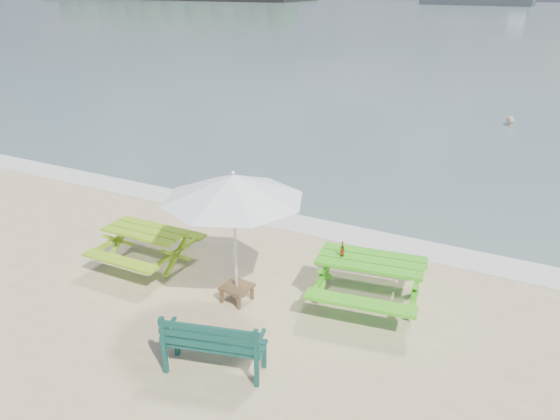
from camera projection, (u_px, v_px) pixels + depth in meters
The scene contains 9 objects.
sea at pixel (548, 20), 77.60m from camera, with size 300.00×300.00×0.00m, color slate.
foam_strip at pixel (317, 227), 11.91m from camera, with size 22.00×0.90×0.01m, color silver.
picnic_table_left at pixel (147, 248), 10.21m from camera, with size 1.57×1.74×0.74m.
picnic_table_right at pixel (369, 282), 8.98m from camera, with size 1.97×2.13×0.82m.
park_bench at pixel (215, 354), 7.45m from camera, with size 1.45×0.81×0.85m.
side_table at pixel (237, 293), 9.12m from camera, with size 0.50×0.50×0.29m.
patio_umbrella at pixel (233, 187), 8.39m from camera, with size 2.49×2.49×2.25m.
beer_bottle at pixel (342, 251), 8.88m from camera, with size 0.07×0.07×0.25m.
swimmer at pixel (507, 137), 20.68m from camera, with size 0.60×0.40×1.64m.
Camera 1 is at (4.32, -5.37, 4.95)m, focal length 35.00 mm.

